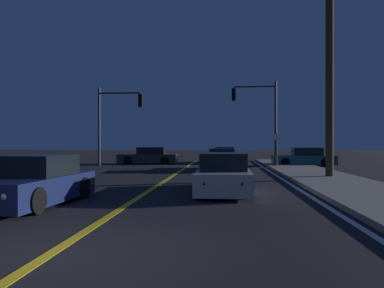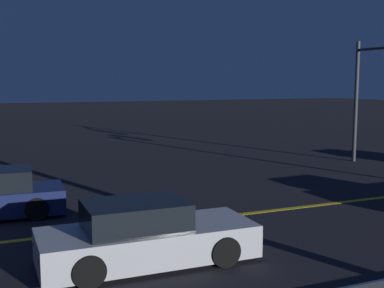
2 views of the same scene
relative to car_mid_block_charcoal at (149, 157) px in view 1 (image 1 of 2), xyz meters
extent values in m
plane|color=black|center=(3.40, -23.96, -0.58)|extent=(160.00, 160.00, 0.00)
cube|color=gray|center=(10.54, -13.31, -0.51)|extent=(3.20, 38.36, 0.15)
cube|color=gold|center=(3.40, -13.31, -0.58)|extent=(0.20, 36.23, 0.01)
cube|color=white|center=(8.69, -13.31, -0.58)|extent=(0.16, 36.23, 0.01)
cube|color=white|center=(6.17, -4.15, -0.58)|extent=(5.54, 0.50, 0.01)
cube|color=#2D2D33|center=(-0.07, 0.00, -0.14)|extent=(4.72, 1.99, 0.68)
cube|color=black|center=(0.21, 0.01, 0.46)|extent=(2.20, 1.63, 0.60)
cylinder|color=black|center=(-1.47, -0.90, -0.26)|extent=(0.65, 0.25, 0.64)
cylinder|color=black|center=(-1.54, 0.77, -0.26)|extent=(0.65, 0.25, 0.64)
cylinder|color=black|center=(1.41, -0.77, -0.26)|extent=(0.65, 0.25, 0.64)
cylinder|color=black|center=(1.34, 0.89, -0.26)|extent=(0.65, 0.25, 0.64)
sphere|color=#FFF4CC|center=(-2.31, -0.65, -0.06)|extent=(0.18, 0.18, 0.18)
sphere|color=#FFF4CC|center=(-2.35, 0.45, -0.06)|extent=(0.18, 0.18, 0.18)
sphere|color=red|center=(2.23, -0.46, -0.06)|extent=(0.14, 0.14, 0.14)
sphere|color=red|center=(2.18, 0.65, -0.06)|extent=(0.14, 0.14, 0.14)
cube|color=#B2B5BA|center=(6.00, -16.46, -0.14)|extent=(1.77, 4.52, 0.68)
cube|color=black|center=(5.99, -16.73, 0.46)|extent=(1.51, 2.09, 0.60)
cylinder|color=black|center=(5.21, -15.05, -0.26)|extent=(0.23, 0.64, 0.64)
cylinder|color=black|center=(6.81, -15.07, -0.26)|extent=(0.23, 0.64, 0.64)
cylinder|color=black|center=(5.18, -17.85, -0.26)|extent=(0.23, 0.64, 0.64)
cylinder|color=black|center=(6.79, -17.87, -0.26)|extent=(0.23, 0.64, 0.64)
sphere|color=#FFF4CC|center=(5.48, -14.26, -0.06)|extent=(0.18, 0.18, 0.18)
sphere|color=#FFF4CC|center=(6.55, -14.27, -0.06)|extent=(0.18, 0.18, 0.18)
sphere|color=red|center=(5.44, -18.66, -0.06)|extent=(0.14, 0.14, 0.14)
sphere|color=red|center=(6.51, -18.67, -0.06)|extent=(0.14, 0.14, 0.14)
cube|color=black|center=(5.99, 2.17, -0.14)|extent=(1.83, 4.63, 0.68)
cube|color=black|center=(5.99, 1.89, 0.46)|extent=(1.53, 2.15, 0.60)
cylinder|color=black|center=(5.15, 3.57, -0.26)|extent=(0.23, 0.64, 0.64)
cylinder|color=black|center=(6.75, 3.61, -0.26)|extent=(0.23, 0.64, 0.64)
cylinder|color=black|center=(5.22, 0.73, -0.26)|extent=(0.23, 0.64, 0.64)
cylinder|color=black|center=(6.82, 0.76, -0.26)|extent=(0.23, 0.64, 0.64)
sphere|color=#FFF4CC|center=(5.40, 4.39, -0.06)|extent=(0.18, 0.18, 0.18)
sphere|color=#FFF4CC|center=(6.47, 4.42, -0.06)|extent=(0.18, 0.18, 0.18)
sphere|color=red|center=(5.50, -0.09, -0.06)|extent=(0.14, 0.14, 0.14)
sphere|color=red|center=(6.57, -0.06, -0.06)|extent=(0.14, 0.14, 0.14)
cube|color=#195960|center=(11.74, -1.61, -0.14)|extent=(4.50, 2.06, 0.68)
cube|color=black|center=(12.01, -1.62, 0.46)|extent=(2.10, 1.70, 0.60)
cylinder|color=black|center=(10.33, -2.42, -0.26)|extent=(0.65, 0.25, 0.64)
cylinder|color=black|center=(10.41, -0.68, -0.26)|extent=(0.65, 0.25, 0.64)
cylinder|color=black|center=(13.07, -2.54, -0.26)|extent=(0.65, 0.25, 0.64)
cylinder|color=black|center=(13.15, -0.80, -0.26)|extent=(0.65, 0.25, 0.64)
sphere|color=#FFF4CC|center=(9.57, -2.09, -0.06)|extent=(0.18, 0.18, 0.18)
sphere|color=#FFF4CC|center=(9.62, -0.94, -0.06)|extent=(0.18, 0.18, 0.18)
sphere|color=red|center=(13.87, -2.28, -0.06)|extent=(0.14, 0.14, 0.14)
sphere|color=red|center=(13.93, -1.12, -0.06)|extent=(0.14, 0.14, 0.14)
cube|color=navy|center=(0.87, -19.53, -0.14)|extent=(1.94, 4.22, 0.68)
cube|color=black|center=(0.88, -19.28, 0.46)|extent=(1.59, 1.98, 0.60)
cylinder|color=black|center=(1.62, -20.85, -0.26)|extent=(0.25, 0.65, 0.64)
cylinder|color=black|center=(1.74, -18.28, -0.26)|extent=(0.25, 0.65, 0.64)
cylinder|color=black|center=(0.13, -18.21, -0.26)|extent=(0.25, 0.65, 0.64)
sphere|color=#FFF4CC|center=(1.31, -21.56, -0.06)|extent=(0.18, 0.18, 0.18)
sphere|color=red|center=(1.51, -17.54, -0.06)|extent=(0.14, 0.14, 0.14)
sphere|color=red|center=(0.43, -17.48, -0.06)|extent=(0.14, 0.14, 0.14)
cube|color=maroon|center=(5.81, -5.92, -0.14)|extent=(1.94, 4.59, 0.68)
cube|color=black|center=(5.83, -6.19, 0.46)|extent=(1.58, 2.14, 0.60)
cylinder|color=black|center=(4.94, -4.57, -0.26)|extent=(0.25, 0.65, 0.64)
cylinder|color=black|center=(6.55, -4.49, -0.26)|extent=(0.25, 0.65, 0.64)
cylinder|color=black|center=(5.08, -7.36, -0.26)|extent=(0.25, 0.65, 0.64)
cylinder|color=black|center=(6.68, -7.28, -0.26)|extent=(0.25, 0.65, 0.64)
sphere|color=#FFF4CC|center=(5.17, -3.76, -0.06)|extent=(0.18, 0.18, 0.18)
sphere|color=#FFF4CC|center=(6.24, -3.71, -0.06)|extent=(0.18, 0.18, 0.18)
sphere|color=red|center=(5.38, -8.15, -0.06)|extent=(0.14, 0.14, 0.14)
sphere|color=red|center=(6.45, -8.10, -0.06)|extent=(0.14, 0.14, 0.14)
cylinder|color=#38383D|center=(9.74, -1.85, 2.51)|extent=(0.18, 0.18, 6.18)
cylinder|color=#38383D|center=(8.22, -1.85, 5.20)|extent=(3.04, 0.12, 0.12)
cube|color=black|center=(6.70, -1.85, 4.65)|extent=(0.28, 0.28, 0.90)
sphere|color=red|center=(6.70, -1.85, 4.92)|extent=(0.22, 0.22, 0.22)
sphere|color=#4C2D05|center=(6.70, -1.85, 4.65)|extent=(0.22, 0.22, 0.22)
sphere|color=#0A3814|center=(6.70, -1.85, 4.38)|extent=(0.22, 0.22, 0.22)
cylinder|color=#38383D|center=(-2.94, -3.25, 2.24)|extent=(0.18, 0.18, 5.65)
cylinder|color=#38383D|center=(-1.43, -3.25, 4.66)|extent=(3.02, 0.12, 0.12)
cube|color=black|center=(0.08, -3.25, 4.11)|extent=(0.28, 0.28, 0.90)
sphere|color=red|center=(0.08, -3.25, 4.38)|extent=(0.22, 0.22, 0.22)
sphere|color=#4C2D05|center=(0.08, -3.25, 4.11)|extent=(0.22, 0.22, 0.22)
sphere|color=#0A3814|center=(0.08, -3.25, 3.84)|extent=(0.22, 0.22, 0.22)
cylinder|color=#42301E|center=(10.84, -11.64, 5.17)|extent=(0.36, 0.36, 11.50)
cylinder|color=slate|center=(9.44, -4.65, 0.57)|extent=(0.06, 0.06, 2.31)
cube|color=white|center=(9.44, -4.65, 1.47)|extent=(0.56, 0.13, 0.40)
camera|label=1|loc=(6.01, -29.14, 1.09)|focal=34.64mm
camera|label=2|loc=(15.59, -19.53, 3.22)|focal=46.33mm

